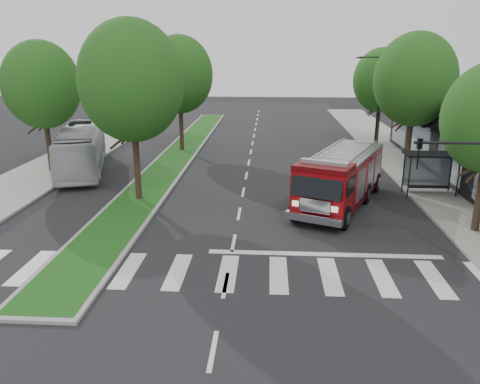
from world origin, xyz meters
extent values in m
plane|color=black|center=(0.00, 0.00, 0.00)|extent=(140.00, 140.00, 0.00)
cube|color=gray|center=(12.50, 10.00, 0.07)|extent=(5.00, 80.00, 0.15)
cube|color=gray|center=(-14.50, 10.00, 0.07)|extent=(5.00, 80.00, 0.15)
cube|color=gray|center=(-6.00, 18.00, 0.07)|extent=(3.00, 50.00, 0.14)
cube|color=#1C4513|center=(-6.00, 18.00, 0.14)|extent=(2.60, 49.50, 0.02)
cylinder|color=black|center=(9.80, 7.40, 1.25)|extent=(0.08, 0.08, 2.50)
cylinder|color=black|center=(12.60, 7.40, 1.25)|extent=(0.08, 0.08, 2.50)
cylinder|color=black|center=(9.80, 8.60, 1.25)|extent=(0.08, 0.08, 2.50)
cylinder|color=black|center=(12.60, 8.60, 1.25)|extent=(0.08, 0.08, 2.50)
cube|color=black|center=(11.20, 8.00, 2.55)|extent=(3.20, 1.60, 0.12)
cube|color=#8C99A5|center=(11.20, 8.70, 1.30)|extent=(2.80, 0.04, 1.80)
cube|color=black|center=(11.20, 8.00, 0.55)|extent=(2.40, 0.40, 0.08)
cylinder|color=black|center=(11.50, 2.00, 1.87)|extent=(0.36, 0.36, 3.74)
cylinder|color=black|center=(11.50, 14.00, 2.20)|extent=(0.36, 0.36, 4.40)
ellipsoid|color=#193E10|center=(11.50, 14.00, 6.50)|extent=(5.60, 5.60, 6.44)
cylinder|color=black|center=(11.50, 24.00, 1.98)|extent=(0.36, 0.36, 3.96)
ellipsoid|color=#193E10|center=(11.50, 24.00, 5.85)|extent=(5.00, 5.00, 5.75)
cylinder|color=black|center=(-6.00, 6.00, 2.31)|extent=(0.36, 0.36, 4.62)
ellipsoid|color=#193E10|center=(-6.00, 6.00, 6.83)|extent=(5.80, 5.80, 6.67)
cylinder|color=black|center=(-6.00, 20.00, 2.20)|extent=(0.36, 0.36, 4.40)
ellipsoid|color=#193E10|center=(-6.00, 20.00, 6.50)|extent=(5.60, 5.60, 6.44)
cylinder|color=black|center=(-14.00, 12.00, 2.09)|extent=(0.36, 0.36, 4.18)
ellipsoid|color=#193E10|center=(-14.00, 12.00, 6.17)|extent=(5.20, 5.20, 5.98)
cylinder|color=black|center=(8.50, -3.50, 5.40)|extent=(4.00, 0.10, 0.10)
imported|color=black|center=(6.70, -3.50, 5.00)|extent=(0.18, 0.22, 1.10)
cylinder|color=black|center=(10.50, 20.00, 4.00)|extent=(0.16, 0.16, 8.00)
cylinder|color=black|center=(9.60, 20.00, 7.90)|extent=(1.80, 0.10, 0.10)
cube|color=black|center=(8.70, 20.00, 7.85)|extent=(0.45, 0.20, 0.12)
cube|color=#500407|center=(5.62, 5.96, 0.55)|extent=(6.18, 9.48, 0.27)
cube|color=maroon|center=(5.97, 6.76, 1.69)|extent=(5.30, 7.48, 2.18)
cube|color=maroon|center=(4.26, 2.87, 1.69)|extent=(3.28, 2.89, 2.29)
cube|color=#B2B2B7|center=(5.97, 6.76, 2.83)|extent=(5.30, 7.48, 0.13)
cylinder|color=#B2B2B7|center=(5.07, 7.16, 3.05)|extent=(2.73, 6.03, 0.11)
cylinder|color=#B2B2B7|center=(6.87, 6.37, 3.05)|extent=(2.73, 6.03, 0.11)
cube|color=silver|center=(3.75, 1.72, 0.65)|extent=(2.75, 1.49, 0.38)
cube|color=#8C99A5|center=(4.26, 2.87, 3.16)|extent=(2.35, 1.31, 0.20)
cylinder|color=black|center=(2.98, 3.07, 0.60)|extent=(0.83, 1.25, 1.20)
cylinder|color=black|center=(5.27, 2.07, 0.60)|extent=(0.83, 1.25, 1.20)
cylinder|color=black|center=(4.82, 7.27, 0.60)|extent=(0.83, 1.25, 1.20)
cylinder|color=black|center=(7.12, 6.26, 0.60)|extent=(0.83, 1.25, 1.20)
cylinder|color=black|center=(5.87, 9.66, 0.60)|extent=(0.83, 1.25, 1.20)
cylinder|color=black|center=(8.17, 8.65, 0.60)|extent=(0.83, 1.25, 1.20)
imported|color=#BBBCC0|center=(-12.00, 12.87, 1.60)|extent=(5.88, 11.79, 3.20)
camera|label=1|loc=(1.52, -19.67, 8.43)|focal=35.00mm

